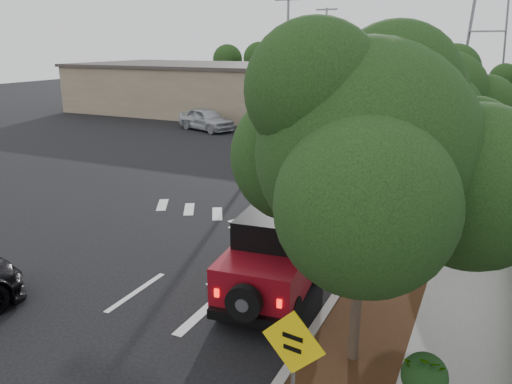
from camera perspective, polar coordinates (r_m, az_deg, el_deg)
The scene contains 17 objects.
ground at distance 12.97m, azimuth -13.53°, elevation -11.05°, with size 120.00×120.00×0.00m, color black.
curb at distance 21.79m, azimuth 16.85°, elevation 0.36°, with size 0.20×70.00×0.15m, color #9E9B93.
planting_strip at distance 21.69m, azimuth 19.44°, elevation 0.00°, with size 1.80×70.00×0.12m, color black.
sidewalk at distance 21.61m, azimuth 24.43°, elevation -0.62°, with size 2.00×70.00×0.12m, color gray.
commercial_building at distance 45.51m, azimuth -5.92°, elevation 11.66°, with size 22.00×12.00×4.00m, color #83735A.
transmission_tower at distance 57.12m, azimuth 24.08°, elevation 9.33°, with size 7.00×4.00×28.00m, color slate, non-canonical shape.
street_tree_near at distance 10.37m, azimuth 10.95°, elevation -18.59°, with size 3.80×3.80×5.92m, color black, non-canonical shape.
street_tree_mid at distance 16.51m, azimuth 17.21°, elevation -5.16°, with size 3.20×3.20×5.32m, color black, non-canonical shape.
street_tree_far at distance 22.67m, azimuth 19.72°, elevation 0.51°, with size 3.40×3.40×5.62m, color black, non-canonical shape.
light_pole_a at distance 37.96m, azimuth 3.47°, elevation 7.68°, with size 2.00×0.22×9.00m, color slate, non-canonical shape.
light_pole_b at distance 49.49m, azimuth 7.67°, elevation 9.68°, with size 2.00×0.22×9.00m, color slate, non-canonical shape.
red_jeep at distance 12.09m, azimuth 2.35°, elevation -7.15°, with size 2.18×4.19×2.08m.
silver_suv_ahead at distance 23.84m, azimuth 7.78°, elevation 4.06°, with size 2.59×5.62×1.56m, color #98999F.
silver_sedan_oncoming at distance 25.08m, azimuth 4.35°, elevation 4.60°, with size 1.48×4.23×1.39m, color #9A9CA1.
parked_suv at distance 35.55m, azimuth -5.70°, elevation 8.30°, with size 1.85×4.61×1.57m, color #A8ABB0.
speed_hump_sign at distance 7.68m, azimuth 4.25°, elevation -18.45°, with size 1.03×0.16×2.20m.
terracotta_planter at distance 8.75m, azimuth 18.62°, elevation -19.85°, with size 0.73×0.73×1.26m.
Camera 1 is at (7.46, -8.79, 5.94)m, focal length 35.00 mm.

